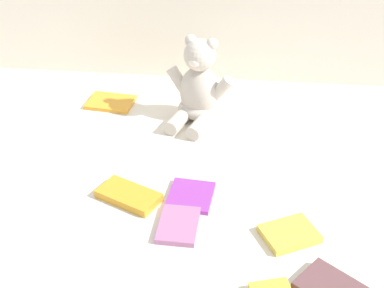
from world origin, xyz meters
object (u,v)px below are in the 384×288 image
at_px(teddy_bear, 199,90).
at_px(book_case_0, 289,234).
at_px(book_case_1, 189,196).
at_px(book_case_2, 129,196).
at_px(book_case_6, 178,225).
at_px(book_case_5, 111,102).

distance_m(teddy_bear, book_case_0, 0.51).
bearing_deg(book_case_1, book_case_2, -166.93).
bearing_deg(book_case_2, book_case_1, 123.25).
bearing_deg(book_case_2, book_case_6, 81.36).
height_order(teddy_bear, book_case_2, teddy_bear).
relative_size(book_case_2, book_case_5, 1.05).
distance_m(book_case_2, book_case_5, 0.44).
distance_m(book_case_0, book_case_2, 0.36).
bearing_deg(book_case_6, book_case_5, 119.19).
bearing_deg(book_case_5, teddy_bear, -95.22).
relative_size(teddy_bear, book_case_5, 1.79).
distance_m(book_case_1, book_case_6, 0.10).
xyz_separation_m(book_case_5, book_case_6, (0.26, -0.50, 0.00)).
relative_size(book_case_1, book_case_5, 0.82).
relative_size(teddy_bear, book_case_1, 2.19).
height_order(book_case_1, book_case_5, same).
bearing_deg(book_case_1, book_case_5, 129.20).
distance_m(book_case_0, book_case_1, 0.24).
xyz_separation_m(teddy_bear, book_case_0, (0.23, -0.45, -0.08)).
xyz_separation_m(book_case_2, book_case_6, (0.12, -0.08, -0.00)).
height_order(teddy_bear, book_case_5, teddy_bear).
height_order(book_case_0, book_case_2, book_case_2).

